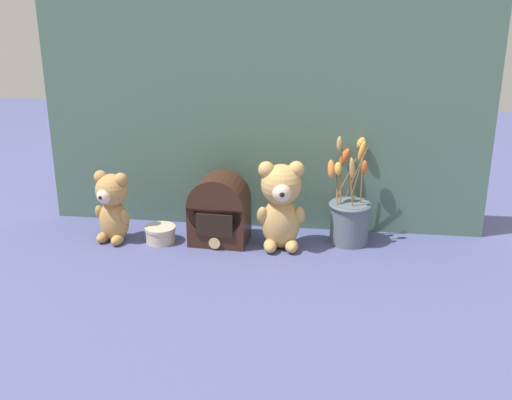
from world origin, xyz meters
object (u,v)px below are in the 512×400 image
teddy_bear_medium (112,205)px  vintage_radio (219,211)px  teddy_bear_large (281,204)px  decorative_tin_tall (160,235)px  flower_vase (349,215)px

teddy_bear_medium → vintage_radio: teddy_bear_medium is taller
vintage_radio → teddy_bear_large: bearing=-6.1°
teddy_bear_large → teddy_bear_medium: (-0.50, -0.01, -0.02)m
vintage_radio → decorative_tin_tall: (-0.17, -0.03, -0.07)m
teddy_bear_large → vintage_radio: teddy_bear_large is taller
teddy_bear_medium → decorative_tin_tall: 0.16m
flower_vase → decorative_tin_tall: (-0.55, -0.08, -0.06)m
teddy_bear_medium → vintage_radio: (0.31, 0.03, -0.02)m
decorative_tin_tall → flower_vase: bearing=8.0°
teddy_bear_large → vintage_radio: size_ratio=1.26×
vintage_radio → decorative_tin_tall: 0.19m
teddy_bear_large → decorative_tin_tall: teddy_bear_large is taller
teddy_bear_medium → vintage_radio: size_ratio=1.04×
teddy_bear_medium → teddy_bear_large: bearing=1.6°
teddy_bear_large → flower_vase: 0.21m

